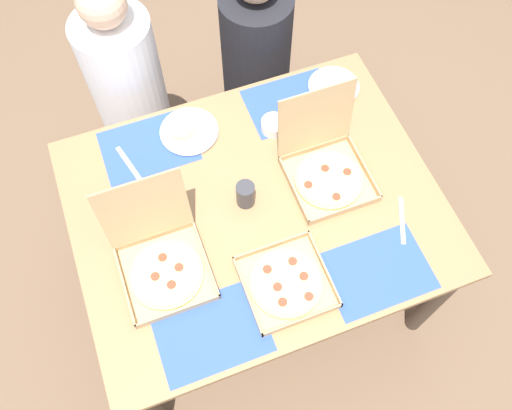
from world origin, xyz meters
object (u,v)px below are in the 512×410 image
object	(u,v)px
pizza_box_edge_far	(286,283)
plate_far_right	(189,132)
condiment_bowl	(274,125)
diner_left_seat	(133,102)
diner_right_seat	(256,71)
plate_far_left	(333,87)
pizza_box_center	(162,260)
cup_red	(246,194)
cup_dark	(155,210)
pizza_box_corner_left	(326,166)

from	to	relation	value
pizza_box_edge_far	plate_far_right	size ratio (longest dim) A/B	1.25
plate_far_right	condiment_bowl	bearing A→B (deg)	-17.30
diner_left_seat	diner_right_seat	distance (m)	0.60
condiment_bowl	plate_far_left	bearing A→B (deg)	18.58
pizza_box_center	cup_red	size ratio (longest dim) A/B	3.24
pizza_box_center	cup_dark	size ratio (longest dim) A/B	3.22
pizza_box_edge_far	diner_left_seat	xyz separation A→B (m)	(-0.29, 1.12, -0.22)
cup_red	diner_right_seat	world-z (taller)	diner_right_seat
diner_right_seat	plate_far_right	bearing A→B (deg)	-137.13
plate_far_right	condiment_bowl	world-z (taller)	condiment_bowl
condiment_bowl	diner_right_seat	size ratio (longest dim) A/B	0.09
pizza_box_edge_far	cup_red	distance (m)	0.35
cup_red	condiment_bowl	bearing A→B (deg)	51.17
plate_far_left	condiment_bowl	bearing A→B (deg)	-161.42
pizza_box_corner_left	diner_left_seat	distance (m)	1.00
cup_red	diner_right_seat	bearing A→B (deg)	66.78
pizza_box_edge_far	pizza_box_center	bearing A→B (deg)	150.14
cup_dark	condiment_bowl	world-z (taller)	cup_dark
plate_far_right	diner_left_seat	size ratio (longest dim) A/B	0.19
pizza_box_center	plate_far_right	bearing A→B (deg)	63.75
cup_red	condiment_bowl	size ratio (longest dim) A/B	1.08
plate_far_right	plate_far_left	xyz separation A→B (m)	(0.63, 0.00, 0.00)
pizza_box_corner_left	plate_far_left	world-z (taller)	pizza_box_corner_left
pizza_box_center	plate_far_right	size ratio (longest dim) A/B	1.50
pizza_box_edge_far	diner_left_seat	bearing A→B (deg)	104.52
pizza_box_center	cup_dark	distance (m)	0.19
cup_red	condiment_bowl	distance (m)	0.34
plate_far_right	plate_far_left	bearing A→B (deg)	0.28
cup_red	diner_left_seat	xyz separation A→B (m)	(-0.27, 0.77, -0.27)
cup_dark	cup_red	size ratio (longest dim) A/B	1.01
plate_far_left	diner_right_seat	bearing A→B (deg)	115.17
condiment_bowl	diner_left_seat	bearing A→B (deg)	133.85
diner_left_seat	pizza_box_corner_left	bearing A→B (deg)	-52.19
cup_red	diner_left_seat	distance (m)	0.86
pizza_box_center	diner_left_seat	bearing A→B (deg)	84.84
pizza_box_corner_left	cup_red	xyz separation A→B (m)	(-0.32, -0.01, 0.00)
cup_red	pizza_box_edge_far	bearing A→B (deg)	-86.89
plate_far_left	cup_red	world-z (taller)	cup_red
plate_far_right	diner_right_seat	size ratio (longest dim) A/B	0.20
pizza_box_center	condiment_bowl	world-z (taller)	pizza_box_center
cup_red	plate_far_right	bearing A→B (deg)	106.16
pizza_box_edge_far	pizza_box_corner_left	world-z (taller)	pizza_box_corner_left
pizza_box_center	cup_dark	world-z (taller)	pizza_box_center
plate_far_right	cup_red	size ratio (longest dim) A/B	2.17
pizza_box_corner_left	cup_dark	size ratio (longest dim) A/B	3.07
pizza_box_corner_left	cup_dark	world-z (taller)	pizza_box_corner_left
plate_far_right	condiment_bowl	distance (m)	0.34
pizza_box_corner_left	condiment_bowl	world-z (taller)	pizza_box_corner_left
pizza_box_center	diner_left_seat	size ratio (longest dim) A/B	0.28
pizza_box_center	cup_red	world-z (taller)	pizza_box_center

